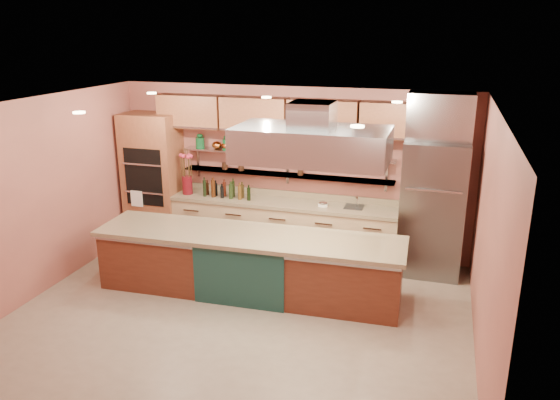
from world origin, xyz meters
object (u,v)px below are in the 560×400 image
(kitchen_scale, at_px, (323,204))
(copper_kettle, at_px, (217,145))
(refrigerator, at_px, (432,209))
(green_canister, at_px, (246,145))
(flower_vase, at_px, (187,185))
(island, at_px, (249,263))

(kitchen_scale, height_order, copper_kettle, copper_kettle)
(refrigerator, xyz_separation_m, green_canister, (-3.10, 0.23, 0.76))
(copper_kettle, bearing_deg, refrigerator, -3.62)
(flower_vase, height_order, copper_kettle, copper_kettle)
(refrigerator, distance_m, green_canister, 3.20)
(island, bearing_deg, copper_kettle, 122.80)
(copper_kettle, bearing_deg, island, -55.24)
(refrigerator, bearing_deg, island, -149.21)
(copper_kettle, bearing_deg, kitchen_scale, -6.49)
(island, xyz_separation_m, green_canister, (-0.64, 1.70, 1.36))
(island, bearing_deg, green_canister, 108.79)
(kitchen_scale, bearing_deg, flower_vase, -160.14)
(island, distance_m, flower_vase, 2.31)
(kitchen_scale, bearing_deg, copper_kettle, -166.63)
(copper_kettle, xyz_separation_m, green_canister, (0.53, 0.00, 0.03))
(copper_kettle, bearing_deg, green_canister, 0.00)
(island, distance_m, green_canister, 2.27)
(island, xyz_separation_m, flower_vase, (-1.66, 1.48, 0.64))
(island, xyz_separation_m, copper_kettle, (-1.18, 1.70, 1.33))
(flower_vase, bearing_deg, green_canister, 12.18)
(flower_vase, xyz_separation_m, green_canister, (1.02, 0.22, 0.72))
(island, xyz_separation_m, kitchen_scale, (0.76, 1.48, 0.52))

